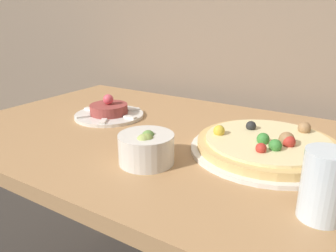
% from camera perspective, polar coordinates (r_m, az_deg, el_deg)
% --- Properties ---
extents(dining_table, '(1.27, 0.75, 0.72)m').
position_cam_1_polar(dining_table, '(0.92, 1.69, -7.69)').
color(dining_table, '#AD7F51').
rests_on(dining_table, ground_plane).
extents(pizza_plate, '(0.36, 0.36, 0.06)m').
position_cam_1_polar(pizza_plate, '(0.81, 16.91, -3.26)').
color(pizza_plate, silver).
rests_on(pizza_plate, dining_table).
extents(tartare_plate, '(0.22, 0.22, 0.07)m').
position_cam_1_polar(tartare_plate, '(1.05, -10.23, 2.43)').
color(tartare_plate, silver).
rests_on(tartare_plate, dining_table).
extents(small_bowl, '(0.12, 0.12, 0.08)m').
position_cam_1_polar(small_bowl, '(0.72, -3.80, -3.82)').
color(small_bowl, silver).
rests_on(small_bowl, dining_table).
extents(drinking_glass, '(0.07, 0.07, 0.12)m').
position_cam_1_polar(drinking_glass, '(0.58, 25.51, -9.30)').
color(drinking_glass, silver).
rests_on(drinking_glass, dining_table).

